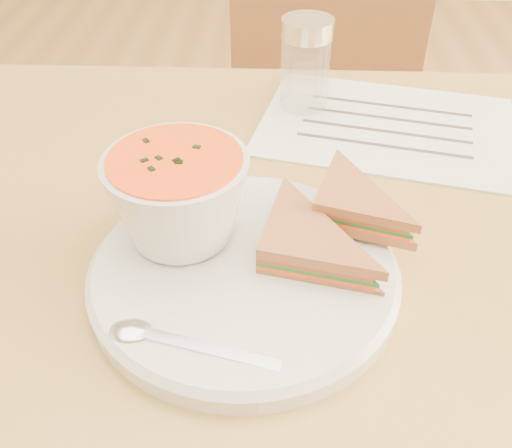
# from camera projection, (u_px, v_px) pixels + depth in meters

# --- Properties ---
(dining_table) EXTENTS (1.00, 0.70, 0.75)m
(dining_table) POSITION_uv_depth(u_px,v_px,m) (318.00, 412.00, 0.84)
(dining_table) COLOR olive
(dining_table) RESTS_ON floor
(chair_far) EXTENTS (0.45, 0.45, 0.86)m
(chair_far) POSITION_uv_depth(u_px,v_px,m) (305.00, 195.00, 1.15)
(chair_far) COLOR brown
(chair_far) RESTS_ON floor
(plate) EXTENTS (0.29, 0.29, 0.02)m
(plate) POSITION_uv_depth(u_px,v_px,m) (244.00, 273.00, 0.52)
(plate) COLOR white
(plate) RESTS_ON dining_table
(soup_bowl) EXTENTS (0.14, 0.14, 0.09)m
(soup_bowl) POSITION_uv_depth(u_px,v_px,m) (179.00, 201.00, 0.51)
(soup_bowl) COLOR white
(soup_bowl) RESTS_ON plate
(sandwich_half_a) EXTENTS (0.13, 0.13, 0.03)m
(sandwich_half_a) POSITION_uv_depth(u_px,v_px,m) (256.00, 264.00, 0.49)
(sandwich_half_a) COLOR #A9663B
(sandwich_half_a) RESTS_ON plate
(sandwich_half_b) EXTENTS (0.12, 0.12, 0.03)m
(sandwich_half_b) POSITION_uv_depth(u_px,v_px,m) (311.00, 216.00, 0.53)
(sandwich_half_b) COLOR #A9663B
(sandwich_half_b) RESTS_ON plate
(spoon) EXTENTS (0.18, 0.08, 0.01)m
(spoon) POSITION_uv_depth(u_px,v_px,m) (193.00, 346.00, 0.44)
(spoon) COLOR silver
(spoon) RESTS_ON plate
(paper_menu) EXTENTS (0.36, 0.30, 0.00)m
(paper_menu) POSITION_uv_depth(u_px,v_px,m) (386.00, 126.00, 0.73)
(paper_menu) COLOR white
(paper_menu) RESTS_ON dining_table
(condiment_shaker) EXTENTS (0.07, 0.07, 0.12)m
(condiment_shaker) POSITION_uv_depth(u_px,v_px,m) (305.00, 65.00, 0.74)
(condiment_shaker) COLOR silver
(condiment_shaker) RESTS_ON dining_table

